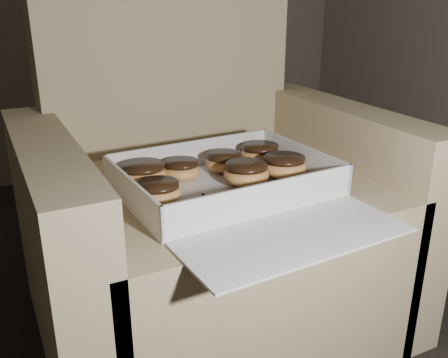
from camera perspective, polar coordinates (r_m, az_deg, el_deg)
name	(u,v)px	position (r m, az deg, el deg)	size (l,w,h in m)	color
armchair	(209,215)	(1.25, -1.76, -4.09)	(0.85, 0.72, 0.89)	tan
bakery_box	(236,192)	(1.04, 1.42, -1.44)	(0.45, 0.53, 0.07)	silver
donut_a	(143,174)	(1.09, -9.25, 0.55)	(0.10, 0.10, 0.05)	#EC9A52
donut_b	(158,192)	(1.00, -7.53, -1.50)	(0.09, 0.09, 0.05)	#EC9A52
donut_c	(181,169)	(1.13, -4.88, 1.13)	(0.08, 0.08, 0.04)	#EC9A52
donut_d	(260,153)	(1.23, 4.15, 2.94)	(0.10, 0.10, 0.05)	#EC9A52
donut_e	(224,162)	(1.17, -0.02, 2.01)	(0.09, 0.09, 0.04)	#EC9A52
donut_f	(246,173)	(1.09, 2.56, 0.64)	(0.10, 0.10, 0.05)	#EC9A52
donut_g	(284,166)	(1.14, 6.91, 1.48)	(0.10, 0.10, 0.05)	#EC9A52
crumb_a	(210,210)	(0.97, -1.62, -3.56)	(0.01, 0.01, 0.00)	black
crumb_b	(242,185)	(1.09, 2.05, -0.69)	(0.01, 0.01, 0.00)	black
crumb_c	(203,194)	(1.04, -2.40, -1.75)	(0.01, 0.01, 0.00)	black
crumb_d	(291,191)	(1.07, 7.62, -1.32)	(0.01, 0.01, 0.00)	black
crumb_e	(197,220)	(0.93, -3.15, -4.67)	(0.01, 0.01, 0.00)	black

